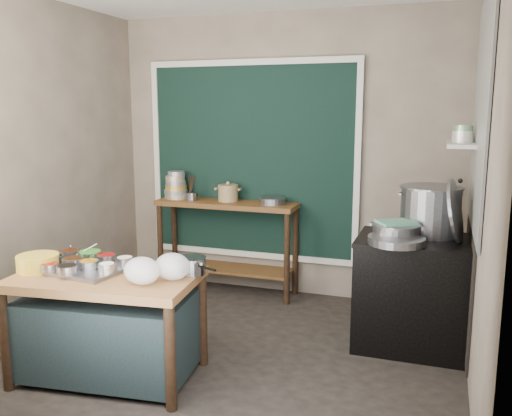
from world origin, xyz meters
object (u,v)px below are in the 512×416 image
(ceramic_crock, at_px, (228,194))
(stock_pot, at_px, (430,211))
(yellow_basin, at_px, (38,263))
(stove_block, at_px, (415,294))
(back_counter, at_px, (227,247))
(prep_table, at_px, (108,326))
(condiment_tray, at_px, (83,268))
(utensil_cup, at_px, (191,196))
(saucepan, at_px, (191,265))
(steamer, at_px, (396,231))

(ceramic_crock, xyz_separation_m, stock_pot, (1.97, -0.59, 0.05))
(yellow_basin, relative_size, stock_pot, 0.58)
(stove_block, xyz_separation_m, ceramic_crock, (-1.90, 0.76, 0.60))
(back_counter, relative_size, stove_block, 1.61)
(prep_table, xyz_separation_m, condiment_tray, (-0.22, 0.05, 0.39))
(back_counter, xyz_separation_m, utensil_cup, (-0.37, -0.04, 0.51))
(stove_block, bearing_deg, back_counter, 158.98)
(utensil_cup, bearing_deg, saucepan, -64.48)
(stove_block, distance_m, steamer, 0.55)
(yellow_basin, bearing_deg, steamer, 27.56)
(stove_block, distance_m, saucepan, 1.82)
(saucepan, bearing_deg, prep_table, -135.59)
(prep_table, bearing_deg, back_counter, 80.61)
(back_counter, distance_m, condiment_tray, 1.97)
(yellow_basin, distance_m, utensil_cup, 2.01)
(stove_block, relative_size, ceramic_crock, 4.11)
(back_counter, height_order, steamer, steamer)
(prep_table, height_order, back_counter, back_counter)
(stove_block, bearing_deg, prep_table, -148.20)
(condiment_tray, relative_size, stock_pot, 1.24)
(yellow_basin, distance_m, ceramic_crock, 2.17)
(yellow_basin, xyz_separation_m, steamer, (2.35, 1.23, 0.14))
(utensil_cup, bearing_deg, ceramic_crock, 11.23)
(yellow_basin, height_order, saucepan, saucepan)
(stove_block, relative_size, condiment_tray, 1.44)
(yellow_basin, distance_m, saucepan, 1.09)
(saucepan, height_order, steamer, steamer)
(yellow_basin, xyz_separation_m, stock_pot, (2.59, 1.48, 0.27))
(steamer, bearing_deg, back_counter, 155.12)
(stove_block, distance_m, utensil_cup, 2.44)
(condiment_tray, relative_size, ceramic_crock, 2.85)
(back_counter, bearing_deg, utensil_cup, -173.88)
(prep_table, height_order, utensil_cup, utensil_cup)
(prep_table, distance_m, utensil_cup, 2.04)
(back_counter, relative_size, steamer, 3.81)
(utensil_cup, distance_m, ceramic_crock, 0.38)
(yellow_basin, xyz_separation_m, utensil_cup, (0.24, 1.99, 0.18))
(yellow_basin, relative_size, steamer, 0.77)
(stove_block, height_order, yellow_basin, yellow_basin)
(prep_table, distance_m, saucepan, 0.73)
(stove_block, xyz_separation_m, yellow_basin, (-2.51, -1.30, 0.38))
(stove_block, height_order, ceramic_crock, ceramic_crock)
(saucepan, xyz_separation_m, utensil_cup, (-0.82, 1.71, 0.18))
(prep_table, height_order, condiment_tray, condiment_tray)
(prep_table, xyz_separation_m, back_counter, (0.10, 1.97, 0.10))
(prep_table, relative_size, steamer, 3.28)
(saucepan, xyz_separation_m, stock_pot, (1.53, 1.20, 0.27))
(stove_block, distance_m, ceramic_crock, 2.13)
(prep_table, relative_size, ceramic_crock, 5.71)
(stock_pot, bearing_deg, ceramic_crock, 163.38)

